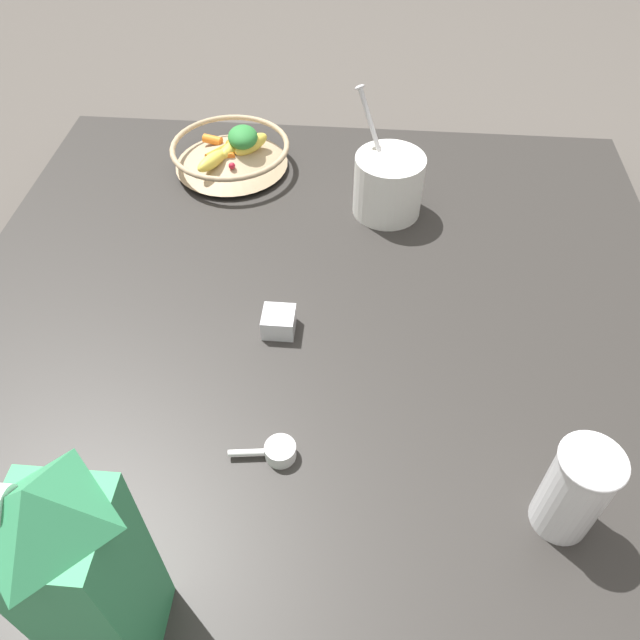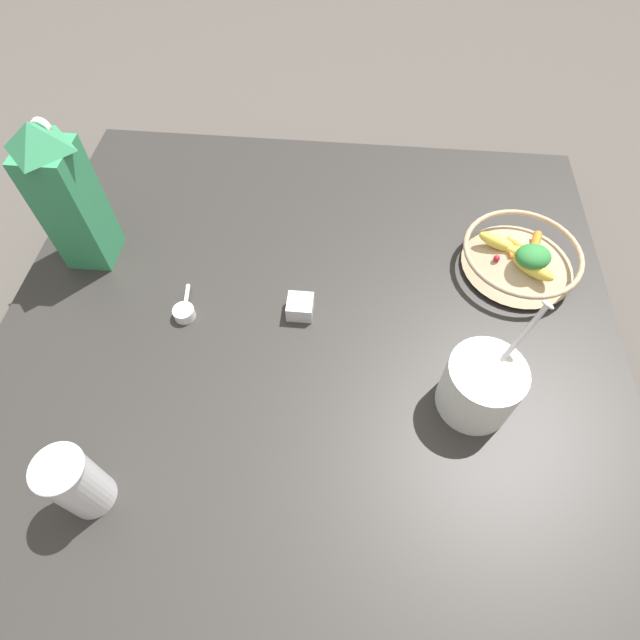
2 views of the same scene
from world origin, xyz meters
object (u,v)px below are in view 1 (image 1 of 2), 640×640
at_px(drinking_cup, 576,489).
at_px(spice_jar, 279,322).
at_px(yogurt_tub, 388,182).
at_px(milk_carton, 82,573).
at_px(fruit_bowl, 231,153).

relative_size(drinking_cup, spice_jar, 2.83).
xyz_separation_m(yogurt_tub, spice_jar, (0.30, -0.15, -0.04)).
distance_m(milk_carton, spice_jar, 0.45).
bearing_deg(milk_carton, drinking_cup, 108.82).
bearing_deg(yogurt_tub, fruit_bowl, -110.08).
relative_size(fruit_bowl, milk_carton, 0.76).
distance_m(fruit_bowl, spice_jar, 0.43).
relative_size(milk_carton, drinking_cup, 2.23).
xyz_separation_m(fruit_bowl, drinking_cup, (0.67, 0.50, 0.04)).
distance_m(fruit_bowl, drinking_cup, 0.83).
bearing_deg(yogurt_tub, drinking_cup, 19.92).
bearing_deg(spice_jar, milk_carton, -14.21).
bearing_deg(fruit_bowl, spice_jar, 19.21).
distance_m(fruit_bowl, milk_carton, 0.83).
height_order(yogurt_tub, spice_jar, yogurt_tub).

